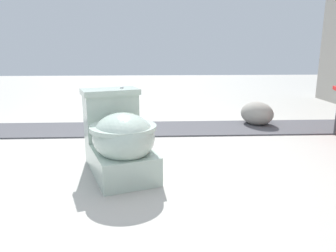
{
  "coord_description": "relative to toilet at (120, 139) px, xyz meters",
  "views": [
    {
      "loc": [
        1.89,
        0.12,
        0.78
      ],
      "look_at": [
        -0.06,
        0.22,
        0.3
      ],
      "focal_mm": 35.0,
      "sensor_mm": 36.0,
      "label": 1
    }
  ],
  "objects": [
    {
      "name": "gravel_strip",
      "position": [
        -1.1,
        0.58,
        -0.21
      ],
      "size": [
        0.56,
        8.0,
        0.01
      ],
      "primitive_type": "cube",
      "color": "#4C4C51",
      "rests_on": "ground"
    },
    {
      "name": "ground_plane",
      "position": [
        0.06,
        0.08,
        -0.22
      ],
      "size": [
        14.0,
        14.0,
        0.0
      ],
      "primitive_type": "plane",
      "color": "#A8A59E"
    },
    {
      "name": "boulder_near",
      "position": [
        -1.23,
        1.25,
        -0.1
      ],
      "size": [
        0.45,
        0.41,
        0.23
      ],
      "primitive_type": "ellipsoid",
      "rotation": [
        0.0,
        0.0,
        0.46
      ],
      "color": "gray",
      "rests_on": "ground"
    },
    {
      "name": "toilet",
      "position": [
        0.0,
        0.0,
        0.0
      ],
      "size": [
        0.72,
        0.56,
        0.52
      ],
      "rotation": [
        0.0,
        0.0,
        0.34
      ],
      "color": "#B2C6B7",
      "rests_on": "ground"
    }
  ]
}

